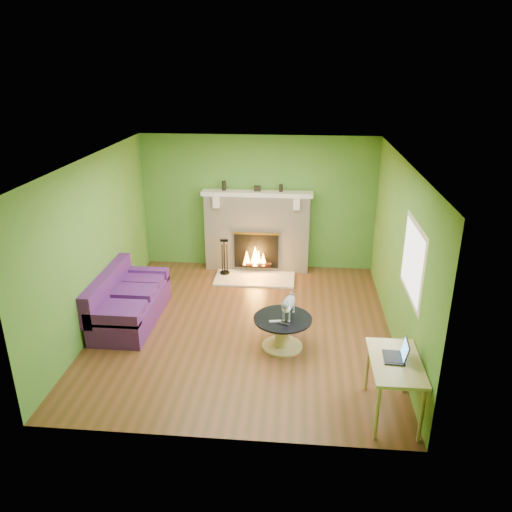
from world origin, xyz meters
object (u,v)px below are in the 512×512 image
Objects in this scene: coffee_table at (283,330)px; cat at (289,305)px; desk at (395,368)px; sofa at (127,302)px.

coffee_table is 1.45× the size of cat.
cat is at bearing 131.77° from desk.
coffee_table is 0.85× the size of desk.
coffee_table is 0.39m from cat.
cat is at bearing 32.01° from coffee_table.
desk is at bearing -45.41° from coffee_table.
cat is (-1.25, 1.40, 0.02)m from desk.
sofa is 2.13× the size of coffee_table.
desk reaches higher than coffee_table.
desk is 1.87m from cat.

